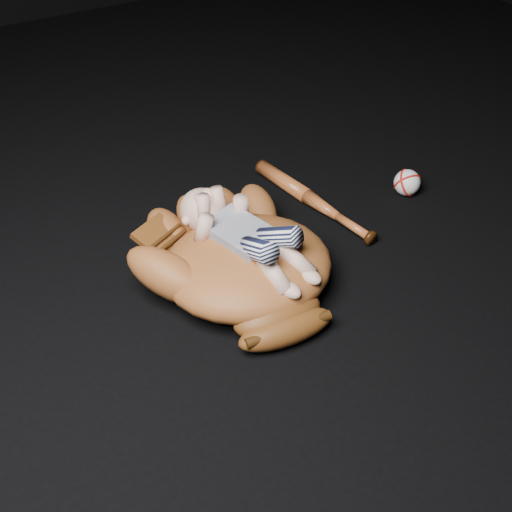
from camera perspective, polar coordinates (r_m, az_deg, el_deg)
name	(u,v)px	position (r m, az deg, el deg)	size (l,w,h in m)	color
baseball_glove	(247,258)	(1.41, -0.79, -0.22)	(0.47, 0.54, 0.17)	brown
newborn_baby	(250,236)	(1.39, -0.54, 1.78)	(0.18, 0.38, 0.16)	#D7A18B
baseball_bat	(313,201)	(1.72, 5.11, 4.94)	(0.04, 0.44, 0.04)	#A64C20
baseball	(407,183)	(1.81, 13.29, 6.37)	(0.07, 0.07, 0.07)	white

